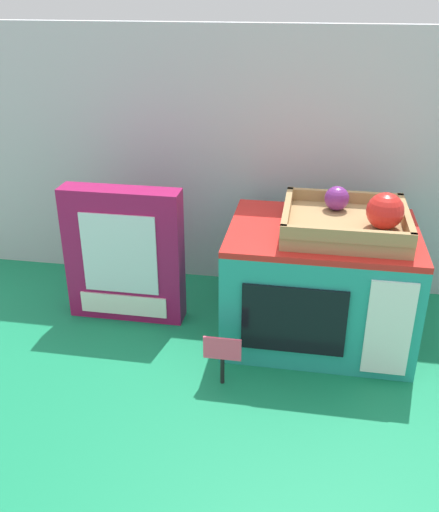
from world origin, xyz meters
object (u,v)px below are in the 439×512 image
Objects in this scene: toy_microwave at (319,283)px; food_groups_crate at (350,221)px; cookie_set_box at (124,255)px; price_sign at (222,353)px.

toy_microwave is 0.15m from food_groups_crate.
cookie_set_box is at bearing 179.42° from toy_microwave.
price_sign is at bearing -138.65° from food_groups_crate.
cookie_set_box is 2.97× the size of price_sign.
food_groups_crate is 2.35× the size of price_sign.
cookie_set_box is (-0.46, 0.02, -0.12)m from food_groups_crate.
food_groups_crate reaches higher than toy_microwave.
price_sign is at bearing -129.88° from toy_microwave.
cookie_set_box reaches higher than toy_microwave.
toy_microwave is 0.27m from price_sign.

